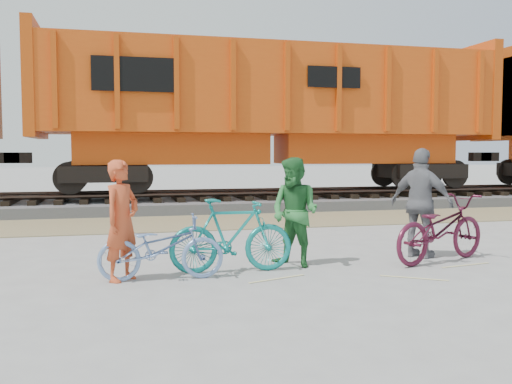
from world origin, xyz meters
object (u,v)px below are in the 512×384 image
person_solo (122,220)px  person_man (295,212)px  bicycle_maroon (440,229)px  person_woman (421,203)px  bicycle_blue (161,248)px  hopper_car_center (272,110)px  bicycle_teal (231,236)px

person_solo → person_man: person_man is taller
bicycle_maroon → person_woman: bearing=-6.6°
bicycle_blue → person_man: (2.00, 0.44, 0.38)m
bicycle_maroon → person_man: size_ratio=1.22×
bicycle_blue → hopper_car_center: bearing=-22.0°
bicycle_teal → person_man: 1.06m
bicycle_maroon → hopper_car_center: bearing=-19.9°
hopper_car_center → bicycle_maroon: hopper_car_center is taller
bicycle_blue → bicycle_teal: (1.00, 0.24, 0.09)m
bicycle_blue → bicycle_maroon: 4.29m
bicycle_teal → hopper_car_center: bearing=-17.0°
bicycle_maroon → person_solo: size_ratio=1.24×
bicycle_blue → bicycle_teal: bearing=-74.8°
bicycle_teal → person_man: person_man is taller
bicycle_teal → bicycle_maroon: (3.29, -0.01, -0.01)m
bicycle_teal → person_woman: bearing=-81.0°
hopper_car_center → person_man: hopper_car_center is taller
bicycle_teal → person_solo: person_solo is taller
hopper_car_center → bicycle_teal: (-3.17, -9.23, -2.48)m
bicycle_teal → person_solo: (-1.50, -0.14, 0.27)m
hopper_car_center → bicycle_blue: bearing=-113.7°
bicycle_blue → person_man: 2.08m
hopper_car_center → bicycle_maroon: size_ratio=7.10×
person_woman → bicycle_blue: bearing=63.0°
hopper_car_center → bicycle_teal: size_ratio=8.02×
bicycle_blue → bicycle_teal: bicycle_teal is taller
person_solo → bicycle_maroon: bearing=-48.1°
bicycle_teal → person_solo: bearing=97.3°
bicycle_blue → person_man: bearing=-75.9°
bicycle_blue → person_solo: 0.63m
bicycle_blue → person_woman: (4.19, 0.63, 0.45)m
bicycle_maroon → person_woman: 0.55m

